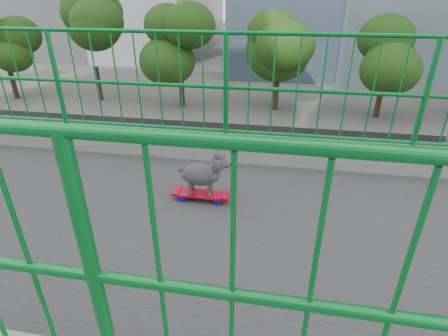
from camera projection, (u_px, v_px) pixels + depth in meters
name	position (u px, v px, depth m)	size (l,w,h in m)	color
road	(188.00, 179.00, 18.03)	(18.00, 90.00, 0.02)	black
street_trees	(242.00, 51.00, 27.15)	(5.30, 60.40, 7.26)	black
skateboard	(201.00, 195.00, 3.23)	(0.17, 0.54, 0.07)	red
poodle	(203.00, 172.00, 3.12)	(0.21, 0.50, 0.41)	#2F2C31
car_1	(167.00, 207.00, 14.33)	(1.59, 4.57, 1.51)	silver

